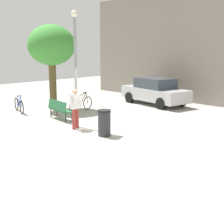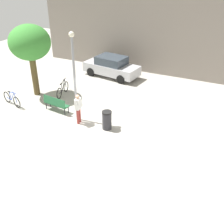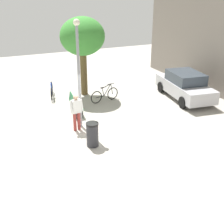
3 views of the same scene
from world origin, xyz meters
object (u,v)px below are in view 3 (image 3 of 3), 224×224
Objects in this scene: bicycle_black at (105,95)px; parked_car_silver at (185,85)px; person_by_lamppost at (76,110)px; trash_bin at (92,134)px; plaza_tree at (82,37)px; park_bench at (75,103)px; bicycle_blue at (52,91)px; lamppost at (78,66)px.

bicycle_black is 0.41× the size of parked_car_silver.
person_by_lamppost is 1.69m from trash_bin.
plaza_tree is at bearing -158.70° from bicycle_black.
park_bench is 0.94× the size of bicycle_blue.
trash_bin is (6.39, 0.09, 0.13)m from bicycle_blue.
lamppost is at bearing -42.02° from bicycle_black.
park_bench is 0.92× the size of bicycle_black.
parked_car_silver is 7.44m from trash_bin.
lamppost is at bearing 3.22° from bicycle_blue.
person_by_lamppost reaches higher than bicycle_blue.
parked_car_silver is at bearing 99.40° from lamppost.
person_by_lamppost is 1.65× the size of trash_bin.
bicycle_black is 5.06m from trash_bin.
park_bench is at bearing -28.91° from plaza_tree.
park_bench is 4.07m from plaza_tree.
person_by_lamppost is 0.38× the size of parked_car_silver.
lamppost is 5.12m from bicycle_blue.
parked_car_silver is (-1.38, 6.92, -0.19)m from person_by_lamppost.
trash_bin is (1.91, -0.16, -2.34)m from lamppost.
plaza_tree reaches higher than trash_bin.
plaza_tree is (-2.57, 1.42, 2.82)m from park_bench.
plaza_tree reaches higher than parked_car_silver.
lamppost reaches higher than park_bench.
trash_bin is at bearing -4.78° from lamppost.
plaza_tree is (-4.15, 1.64, 0.51)m from lamppost.
plaza_tree reaches higher than park_bench.
parked_car_silver is at bearing 71.84° from bicycle_black.
person_by_lamppost is 7.06m from parked_car_silver.
bicycle_black is (-2.53, 2.28, -2.47)m from lamppost.
person_by_lamppost is (0.29, -0.28, -1.88)m from lamppost.
bicycle_black is (-0.94, 2.05, -0.16)m from park_bench.
lamppost is 2.87× the size of person_by_lamppost.
bicycle_black is (1.62, 0.63, -2.98)m from plaza_tree.
trash_bin is (1.62, 0.12, -0.46)m from person_by_lamppost.
person_by_lamppost is at bearing -0.37° from bicycle_blue.
park_bench is at bearing 9.39° from bicycle_blue.
bicycle_black is at bearing 21.30° from plaza_tree.
person_by_lamppost is 0.94× the size of bicycle_black.
trash_bin reaches higher than bicycle_blue.
bicycle_black is 4.60m from parked_car_silver.
lamppost is 2.80m from park_bench.
lamppost reaches higher than parked_car_silver.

